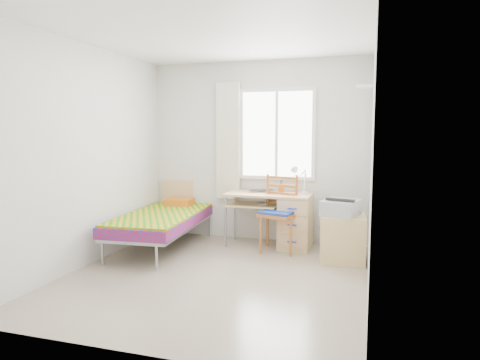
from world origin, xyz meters
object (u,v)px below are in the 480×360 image
at_px(chair, 280,208).
at_px(bed, 165,218).
at_px(cabinet, 343,238).
at_px(desk, 290,219).
at_px(printer, 341,207).

bearing_deg(chair, bed, -153.44).
bearing_deg(cabinet, chair, 158.29).
distance_m(desk, printer, 0.88).
height_order(bed, desk, bed).
distance_m(desk, chair, 0.28).
relative_size(bed, chair, 1.96).
relative_size(bed, printer, 3.77).
distance_m(bed, printer, 2.36).
xyz_separation_m(bed, printer, (2.35, 0.04, 0.26)).
xyz_separation_m(desk, chair, (-0.10, -0.20, 0.17)).
relative_size(desk, cabinet, 2.06).
xyz_separation_m(bed, cabinet, (2.38, 0.04, -0.12)).
distance_m(desk, cabinet, 0.87).
xyz_separation_m(desk, cabinet, (0.73, -0.46, -0.11)).
distance_m(cabinet, printer, 0.39).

